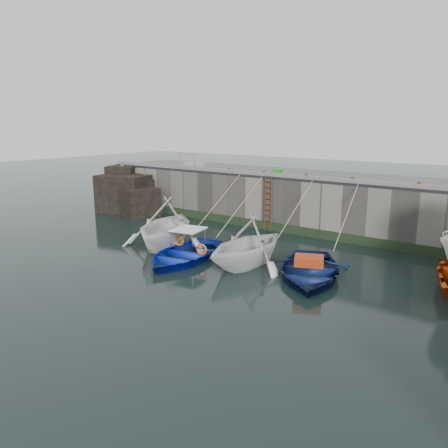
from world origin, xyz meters
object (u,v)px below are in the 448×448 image
Objects in this scene: boat_near_white at (166,246)px; bollard_a at (229,170)px; boat_near_blue at (183,259)px; bollard_e at (419,185)px; boat_near_blacktrim at (247,265)px; bollard_b at (264,173)px; ladder at (268,204)px; boat_near_navy at (309,277)px; bollard_c at (306,176)px; bollard_d at (353,180)px; fish_crate at (277,172)px.

bollard_a reaches higher than boat_near_white.
bollard_e reaches higher than boat_near_blue.
boat_near_blacktrim reaches higher than boat_near_blue.
ladder is at bearing -33.86° from bollard_b.
bollard_b is at bearing 110.19° from boat_near_navy.
bollard_a is 2.50m from bollard_b.
bollard_e is (8.00, 0.34, 1.71)m from ladder.
bollard_e is (5.80, 0.00, 0.00)m from bollard_c.
boat_near_white is at bearing -111.91° from ladder.
boat_near_blue is at bearing -107.90° from bollard_c.
bollard_a is (-8.46, 6.20, 3.30)m from boat_near_navy.
boat_near_white is 19.15× the size of bollard_b.
bollard_e reaches higher than ladder.
bollard_e reaches higher than boat_near_white.
bollard_e is (5.43, 6.38, 3.30)m from boat_near_blacktrim.
ladder is 0.60× the size of boat_near_white.
bollard_d reaches higher than boat_near_blacktrim.
bollard_e is (2.54, 6.20, 3.30)m from boat_near_navy.
boat_near_blacktrim is 9.00m from bollard_e.
bollard_b is (-5.96, 6.20, 3.30)m from boat_near_navy.
boat_near_navy is (2.89, 0.19, 0.00)m from boat_near_blacktrim.
bollard_b and bollard_c have the same top height.
bollard_d is (5.02, 7.49, 3.30)m from boat_near_blue.
bollard_e is at bearing 0.00° from bollard_c.
bollard_c is 1.00× the size of bollard_e.
bollard_c reaches higher than boat_near_white.
boat_near_navy is at bearing -36.21° from bollard_a.
boat_near_navy is at bearing -47.01° from ladder.
ladder is at bearing 44.90° from boat_near_white.
bollard_e is at bearing 54.37° from boat_near_blacktrim.
bollard_a is at bearing 180.00° from bollard_e.
bollard_e is (8.22, 7.49, 3.30)m from boat_near_blue.
bollard_e is at bearing -20.59° from fish_crate.
fish_crate is 4.97m from bollard_d.
bollard_d is at bearing -24.42° from fish_crate.
ladder is at bearing -6.38° from bollard_a.
bollard_b is at bearing 180.00° from bollard_d.
boat_near_blue is at bearing -50.58° from boat_near_white.
bollard_a is at bearing 173.62° from ladder.
boat_near_blacktrim is 9.09m from bollard_a.
bollard_b is at bearing 120.46° from boat_near_blacktrim.
bollard_a and bollard_c have the same top height.
bollard_b is at bearing 180.00° from bollard_e.
fish_crate is (0.13, 8.33, 3.33)m from boat_near_blue.
boat_near_blue is 18.08× the size of bollard_a.
bollard_a is (-5.57, 6.38, 3.30)m from boat_near_blacktrim.
bollard_e reaches higher than boat_near_blacktrim.
boat_near_navy reaches higher than boat_near_blue.
bollard_b is (-3.07, 6.38, 3.30)m from boat_near_blacktrim.
boat_near_blue is at bearing -69.65° from bollard_a.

